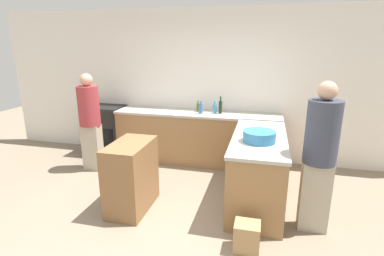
# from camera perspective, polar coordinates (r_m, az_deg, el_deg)

# --- Properties ---
(ground_plane) EXTENTS (14.00, 14.00, 0.00)m
(ground_plane) POSITION_cam_1_polar(r_m,az_deg,el_deg) (3.80, -6.38, -17.68)
(ground_plane) COLOR gray
(wall_back) EXTENTS (8.00, 0.06, 2.70)m
(wall_back) POSITION_cam_1_polar(r_m,az_deg,el_deg) (5.51, 1.86, 8.10)
(wall_back) COLOR white
(wall_back) RESTS_ON ground_plane
(counter_back) EXTENTS (2.90, 0.66, 0.92)m
(counter_back) POSITION_cam_1_polar(r_m,az_deg,el_deg) (5.38, 1.00, -1.78)
(counter_back) COLOR olive
(counter_back) RESTS_ON ground_plane
(counter_peninsula) EXTENTS (0.69, 1.73, 0.92)m
(counter_peninsula) POSITION_cam_1_polar(r_m,az_deg,el_deg) (4.16, 12.39, -7.57)
(counter_peninsula) COLOR olive
(counter_peninsula) RESTS_ON ground_plane
(range_oven) EXTENTS (0.73, 0.60, 0.94)m
(range_oven) POSITION_cam_1_polar(r_m,az_deg,el_deg) (6.05, -16.02, -0.37)
(range_oven) COLOR black
(range_oven) RESTS_ON ground_plane
(island_table) EXTENTS (0.45, 0.79, 0.89)m
(island_table) POSITION_cam_1_polar(r_m,az_deg,el_deg) (3.97, -11.47, -9.00)
(island_table) COLOR brown
(island_table) RESTS_ON ground_plane
(mixing_bowl) EXTENTS (0.40, 0.40, 0.14)m
(mixing_bowl) POSITION_cam_1_polar(r_m,az_deg,el_deg) (3.75, 12.68, -1.58)
(mixing_bowl) COLOR teal
(mixing_bowl) RESTS_ON counter_peninsula
(wine_bottle_dark) EXTENTS (0.06, 0.06, 0.30)m
(wine_bottle_dark) POSITION_cam_1_polar(r_m,az_deg,el_deg) (5.17, 5.44, 4.06)
(wine_bottle_dark) COLOR black
(wine_bottle_dark) RESTS_ON counter_back
(water_bottle_blue) EXTENTS (0.07, 0.07, 0.21)m
(water_bottle_blue) POSITION_cam_1_polar(r_m,az_deg,el_deg) (5.17, 1.69, 3.74)
(water_bottle_blue) COLOR #386BB7
(water_bottle_blue) RESTS_ON counter_back
(dish_soap_bottle) EXTENTS (0.07, 0.07, 0.21)m
(dish_soap_bottle) POSITION_cam_1_polar(r_m,az_deg,el_deg) (5.18, 4.33, 3.72)
(dish_soap_bottle) COLOR #338CBF
(dish_soap_bottle) RESTS_ON counter_back
(olive_oil_bottle) EXTENTS (0.06, 0.06, 0.20)m
(olive_oil_bottle) POSITION_cam_1_polar(r_m,az_deg,el_deg) (5.30, 1.17, 3.97)
(olive_oil_bottle) COLOR #475B1E
(olive_oil_bottle) RESTS_ON counter_back
(person_by_range) EXTENTS (0.34, 0.34, 1.63)m
(person_by_range) POSITION_cam_1_polar(r_m,az_deg,el_deg) (5.22, -18.87, 1.59)
(person_by_range) COLOR #ADA38E
(person_by_range) RESTS_ON ground_plane
(person_at_peninsula) EXTENTS (0.35, 0.35, 1.72)m
(person_at_peninsula) POSITION_cam_1_polar(r_m,az_deg,el_deg) (3.56, 23.15, -4.48)
(person_at_peninsula) COLOR #ADA38E
(person_at_peninsula) RESTS_ON ground_plane
(paper_bag) EXTENTS (0.27, 0.23, 0.31)m
(paper_bag) POSITION_cam_1_polar(r_m,az_deg,el_deg) (3.35, 10.40, -19.71)
(paper_bag) COLOR #A88456
(paper_bag) RESTS_ON ground_plane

